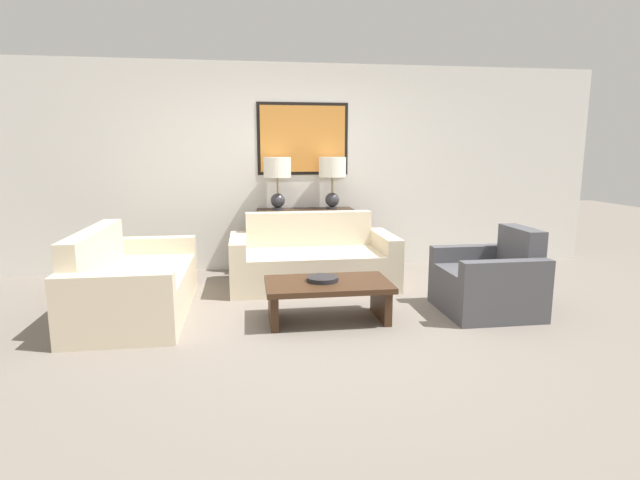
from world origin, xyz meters
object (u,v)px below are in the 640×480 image
(couch_by_back_wall, at_px, (312,262))
(armchair_near_back_wall, at_px, (490,283))
(couch_by_side, at_px, (132,285))
(table_lamp_left, at_px, (277,174))
(console_table, at_px, (305,240))
(decorative_bowl, at_px, (323,279))
(table_lamp_right, at_px, (332,173))
(coffee_table, at_px, (328,292))

(couch_by_back_wall, bearing_deg, armchair_near_back_wall, -38.01)
(couch_by_side, bearing_deg, couch_by_back_wall, 22.07)
(table_lamp_left, height_order, armchair_near_back_wall, table_lamp_left)
(table_lamp_left, bearing_deg, console_table, 0.00)
(console_table, relative_size, decorative_bowl, 4.20)
(table_lamp_left, bearing_deg, table_lamp_right, 0.00)
(decorative_bowl, relative_size, armchair_near_back_wall, 0.34)
(table_lamp_right, height_order, coffee_table, table_lamp_right)
(console_table, xyz_separation_m, decorative_bowl, (-0.07, -1.92, -0.02))
(couch_by_back_wall, height_order, decorative_bowl, couch_by_back_wall)
(couch_by_side, height_order, decorative_bowl, couch_by_side)
(table_lamp_left, relative_size, coffee_table, 0.58)
(coffee_table, height_order, decorative_bowl, decorative_bowl)
(table_lamp_left, bearing_deg, couch_by_back_wall, -63.41)
(couch_by_back_wall, xyz_separation_m, armchair_near_back_wall, (1.57, -1.23, 0.01))
(table_lamp_right, height_order, couch_by_side, table_lamp_right)
(armchair_near_back_wall, bearing_deg, coffee_table, -179.26)
(console_table, xyz_separation_m, table_lamp_right, (0.35, 0.00, 0.86))
(console_table, relative_size, armchair_near_back_wall, 1.43)
(console_table, relative_size, couch_by_side, 0.66)
(console_table, bearing_deg, couch_by_back_wall, -90.00)
(table_lamp_left, height_order, couch_by_side, table_lamp_left)
(table_lamp_right, xyz_separation_m, armchair_near_back_wall, (1.22, -1.93, -0.98))
(armchair_near_back_wall, bearing_deg, decorative_bowl, 179.60)
(couch_by_back_wall, height_order, coffee_table, couch_by_back_wall)
(decorative_bowl, bearing_deg, console_table, 88.01)
(couch_by_back_wall, relative_size, armchair_near_back_wall, 2.18)
(table_lamp_right, bearing_deg, table_lamp_left, 180.00)
(table_lamp_left, height_order, decorative_bowl, table_lamp_left)
(console_table, relative_size, couch_by_back_wall, 0.66)
(console_table, bearing_deg, coffee_table, -90.66)
(coffee_table, bearing_deg, console_table, 89.34)
(coffee_table, height_order, armchair_near_back_wall, armchair_near_back_wall)
(table_lamp_left, relative_size, table_lamp_right, 1.00)
(table_lamp_right, relative_size, coffee_table, 0.58)
(table_lamp_right, bearing_deg, couch_by_side, -146.63)
(console_table, xyz_separation_m, couch_by_side, (-1.85, -1.45, -0.13))
(couch_by_side, bearing_deg, table_lamp_right, 33.37)
(console_table, relative_size, coffee_table, 1.08)
(coffee_table, bearing_deg, table_lamp_left, 99.55)
(coffee_table, bearing_deg, decorative_bowl, 143.86)
(console_table, bearing_deg, decorative_bowl, -91.99)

